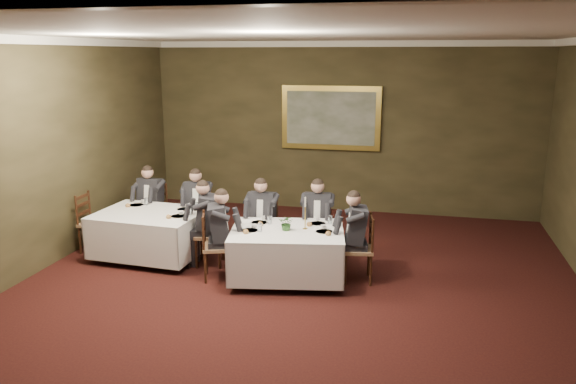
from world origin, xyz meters
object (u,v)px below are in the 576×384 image
at_px(table_second, 150,231).
at_px(painting, 331,118).
at_px(chair_main_backright, 317,243).
at_px(diner_sec_backleft, 152,211).
at_px(centerpiece, 287,222).
at_px(chair_main_endleft, 217,260).
at_px(chair_sec_backleft, 153,224).
at_px(chair_sec_backright, 199,228).
at_px(chair_sec_endleft, 95,235).
at_px(candlestick, 305,217).
at_px(diner_sec_backright, 198,216).
at_px(table_main, 287,250).
at_px(diner_main_backleft, 263,229).
at_px(chair_main_endright, 358,262).
at_px(diner_sec_endright, 209,233).
at_px(diner_main_backright, 317,229).
at_px(chair_main_backleft, 263,242).
at_px(diner_main_endright, 358,247).
at_px(diner_main_endleft, 217,245).
at_px(chair_sec_endright, 211,247).

height_order(table_second, painting, painting).
height_order(chair_main_backright, painting, painting).
distance_m(diner_sec_backleft, centerpiece, 3.08).
bearing_deg(chair_main_endleft, table_second, -132.37).
xyz_separation_m(chair_sec_backleft, chair_sec_backright, (0.89, -0.06, 0.00)).
bearing_deg(chair_sec_endleft, candlestick, 84.24).
relative_size(diner_sec_backright, candlestick, 2.72).
relative_size(table_second, diner_sec_backleft, 1.31).
bearing_deg(candlestick, painting, 93.68).
relative_size(table_main, chair_main_endleft, 1.84).
distance_m(diner_main_backleft, chair_main_endright, 1.72).
height_order(table_second, diner_sec_endright, diner_sec_endright).
bearing_deg(diner_main_backleft, diner_sec_backleft, -12.83).
bearing_deg(diner_main_backleft, chair_sec_backright, -19.59).
relative_size(diner_main_backright, chair_main_endleft, 1.35).
height_order(chair_main_backleft, candlestick, candlestick).
height_order(diner_main_backleft, diner_main_backright, same).
relative_size(table_main, candlestick, 3.73).
distance_m(diner_main_endright, chair_sec_backleft, 3.94).
bearing_deg(diner_main_backleft, centerpiece, 127.76).
bearing_deg(diner_main_endleft, candlestick, 83.24).
bearing_deg(chair_sec_endright, table_second, 75.60).
xyz_separation_m(table_main, table_second, (-2.38, 0.38, 0.00)).
relative_size(diner_main_backleft, diner_sec_backleft, 1.00).
distance_m(chair_main_endleft, chair_main_endright, 2.08).
xyz_separation_m(chair_sec_backright, chair_sec_endleft, (-1.56, -0.77, 0.00)).
xyz_separation_m(diner_main_backleft, chair_sec_endright, (-0.74, -0.42, -0.23)).
relative_size(diner_sec_backleft, candlestick, 2.72).
relative_size(diner_sec_endright, chair_sec_endleft, 1.35).
height_order(chair_main_endright, diner_sec_endright, diner_sec_endright).
height_order(diner_sec_backright, chair_sec_endleft, diner_sec_backright).
xyz_separation_m(diner_sec_backleft, diner_sec_endright, (1.44, -0.94, 0.00)).
relative_size(diner_main_backleft, chair_sec_backleft, 1.35).
height_order(chair_main_backright, diner_main_endleft, diner_main_endleft).
bearing_deg(centerpiece, diner_sec_backleft, 155.21).
xyz_separation_m(table_second, candlestick, (2.62, -0.28, 0.50)).
bearing_deg(chair_main_backleft, diner_main_endright, 160.75).
distance_m(chair_main_backright, centerpiece, 1.14).
height_order(diner_sec_backleft, diner_sec_backright, same).
xyz_separation_m(diner_main_endleft, chair_sec_backleft, (-1.76, 1.45, -0.23)).
bearing_deg(chair_main_endright, chair_sec_endleft, 76.49).
bearing_deg(chair_main_endright, chair_main_backleft, 60.37).
relative_size(chair_main_backright, chair_sec_backright, 1.00).
bearing_deg(diner_main_backright, table_main, 66.30).
bearing_deg(chair_sec_endright, painting, -31.14).
bearing_deg(chair_main_backleft, diner_sec_backleft, -12.54).
bearing_deg(candlestick, diner_main_backleft, 142.29).
bearing_deg(centerpiece, painting, 89.98).
height_order(chair_main_endright, candlestick, candlestick).
distance_m(diner_main_endright, chair_sec_endleft, 4.46).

